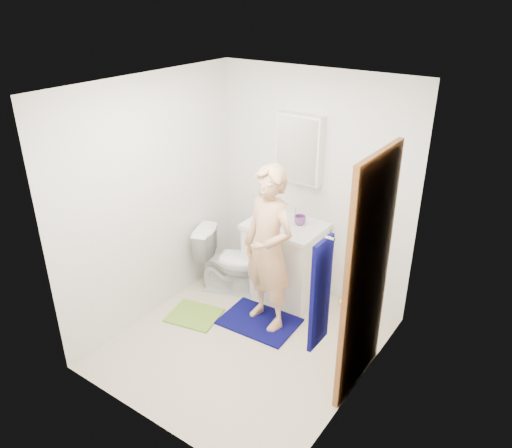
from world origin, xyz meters
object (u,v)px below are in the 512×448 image
at_px(towel, 320,294).
at_px(toilet, 230,261).
at_px(medicine_cabinet, 300,149).
at_px(soap_dispenser, 271,213).
at_px(toothbrush_cup, 300,220).
at_px(man, 268,249).
at_px(vanity_cabinet, 285,262).

relative_size(towel, toilet, 1.09).
distance_m(medicine_cabinet, soap_dispenser, 0.72).
height_order(toothbrush_cup, man, man).
relative_size(vanity_cabinet, man, 0.49).
relative_size(towel, soap_dispenser, 4.27).
bearing_deg(man, towel, -27.84).
bearing_deg(toothbrush_cup, soap_dispenser, -161.61).
bearing_deg(medicine_cabinet, toilet, -136.94).
bearing_deg(man, vanity_cabinet, 119.54).
bearing_deg(soap_dispenser, man, -59.27).
bearing_deg(toothbrush_cup, toilet, -152.21).
distance_m(medicine_cabinet, towel, 2.11).
bearing_deg(toothbrush_cup, man, -88.07).
height_order(soap_dispenser, man, man).
bearing_deg(medicine_cabinet, toothbrush_cup, -50.32).
distance_m(towel, soap_dispenser, 2.01).
relative_size(medicine_cabinet, towel, 0.87).
height_order(medicine_cabinet, soap_dispenser, medicine_cabinet).
xyz_separation_m(medicine_cabinet, man, (0.15, -0.77, -0.76)).
bearing_deg(man, toothbrush_cup, 106.41).
distance_m(medicine_cabinet, toilet, 1.43).
xyz_separation_m(soap_dispenser, man, (0.31, -0.52, -0.10)).
xyz_separation_m(vanity_cabinet, medicine_cabinet, (0.00, 0.22, 1.20)).
relative_size(medicine_cabinet, toothbrush_cup, 5.69).
xyz_separation_m(vanity_cabinet, toothbrush_cup, (0.13, 0.07, 0.50)).
distance_m(towel, toothbrush_cup, 1.91).
relative_size(vanity_cabinet, toilet, 1.09).
relative_size(vanity_cabinet, medicine_cabinet, 1.14).
distance_m(medicine_cabinet, toothbrush_cup, 0.73).
xyz_separation_m(medicine_cabinet, toilet, (-0.53, -0.50, -1.23)).
bearing_deg(toothbrush_cup, towel, -55.92).
bearing_deg(medicine_cabinet, vanity_cabinet, -90.00).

